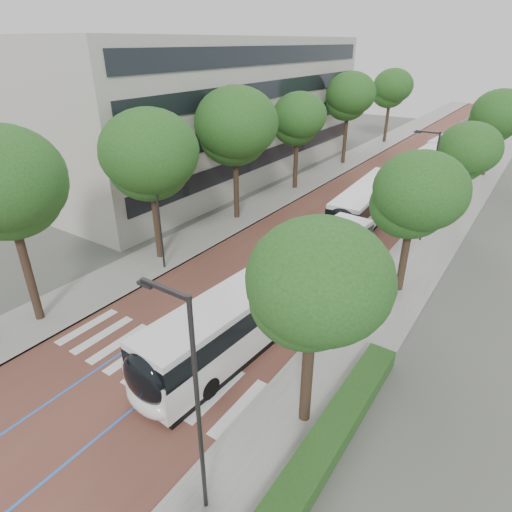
% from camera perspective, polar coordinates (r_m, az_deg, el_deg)
% --- Properties ---
extents(ground, '(160.00, 160.00, 0.00)m').
position_cam_1_polar(ground, '(21.04, -15.86, -14.75)').
color(ground, '#51544C').
rests_on(ground, ground).
extents(road, '(11.00, 140.00, 0.02)m').
position_cam_1_polar(road, '(52.80, 19.03, 10.42)').
color(road, brown).
rests_on(road, ground).
extents(sidewalk_left, '(4.00, 140.00, 0.12)m').
position_cam_1_polar(sidewalk_left, '(55.13, 11.48, 12.04)').
color(sidewalk_left, gray).
rests_on(sidewalk_left, ground).
extents(sidewalk_right, '(4.00, 140.00, 0.12)m').
position_cam_1_polar(sidewalk_right, '(51.45, 27.05, 8.61)').
color(sidewalk_right, gray).
rests_on(sidewalk_right, ground).
extents(kerb_left, '(0.20, 140.00, 0.14)m').
position_cam_1_polar(kerb_left, '(54.45, 13.34, 11.67)').
color(kerb_left, gray).
rests_on(kerb_left, ground).
extents(kerb_right, '(0.20, 140.00, 0.14)m').
position_cam_1_polar(kerb_right, '(51.69, 24.99, 9.11)').
color(kerb_right, gray).
rests_on(kerb_right, ground).
extents(zebra_crossing, '(10.55, 3.60, 0.01)m').
position_cam_1_polar(zebra_crossing, '(21.36, -13.46, -13.57)').
color(zebra_crossing, silver).
rests_on(zebra_crossing, ground).
extents(lane_line_left, '(0.12, 126.00, 0.01)m').
position_cam_1_polar(lane_line_left, '(53.22, 17.37, 10.80)').
color(lane_line_left, blue).
rests_on(lane_line_left, road).
extents(lane_line_right, '(0.12, 126.00, 0.01)m').
position_cam_1_polar(lane_line_right, '(52.43, 20.71, 10.06)').
color(lane_line_right, blue).
rests_on(lane_line_right, road).
extents(office_building, '(18.11, 40.00, 14.00)m').
position_cam_1_polar(office_building, '(49.95, -7.20, 19.00)').
color(office_building, '#B0ACA3').
rests_on(office_building, ground).
extents(hedge, '(1.20, 14.00, 0.80)m').
position_cam_1_polar(hedge, '(16.54, 7.57, -25.79)').
color(hedge, '#194116').
rests_on(hedge, sidewalk_right).
extents(streetlight_near, '(1.82, 0.20, 8.00)m').
position_cam_1_polar(streetlight_near, '(12.60, -8.51, -17.79)').
color(streetlight_near, '#2B2A2D').
rests_on(streetlight_near, sidewalk_right).
extents(streetlight_far, '(1.82, 0.20, 8.00)m').
position_cam_1_polar(streetlight_far, '(33.16, 22.06, 9.48)').
color(streetlight_far, '#2B2A2D').
rests_on(streetlight_far, sidewalk_right).
extents(lamp_post_left, '(0.14, 0.14, 8.00)m').
position_cam_1_polar(lamp_post_left, '(27.52, -12.89, 5.94)').
color(lamp_post_left, '#2B2A2D').
rests_on(lamp_post_left, sidewalk_left).
extents(trees_left, '(6.49, 60.63, 10.12)m').
position_cam_1_polar(trees_left, '(38.94, 1.90, 17.32)').
color(trees_left, black).
rests_on(trees_left, ground).
extents(trees_right, '(5.83, 47.36, 8.66)m').
position_cam_1_polar(trees_right, '(35.56, 25.26, 11.80)').
color(trees_right, black).
rests_on(trees_right, ground).
extents(lead_bus, '(3.73, 18.52, 3.20)m').
position_cam_1_polar(lead_bus, '(22.56, 2.28, -5.29)').
color(lead_bus, black).
rests_on(lead_bus, ground).
extents(bus_queued_0, '(3.19, 12.52, 3.20)m').
position_cam_1_polar(bus_queued_0, '(35.99, 14.31, 6.50)').
color(bus_queued_0, silver).
rests_on(bus_queued_0, ground).
extents(bus_queued_1, '(2.85, 12.46, 3.20)m').
position_cam_1_polar(bus_queued_1, '(48.40, 21.11, 10.69)').
color(bus_queued_1, silver).
rests_on(bus_queued_1, ground).
extents(bus_queued_2, '(3.25, 12.52, 3.20)m').
position_cam_1_polar(bus_queued_2, '(60.03, 24.37, 12.97)').
color(bus_queued_2, silver).
rests_on(bus_queued_2, ground).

